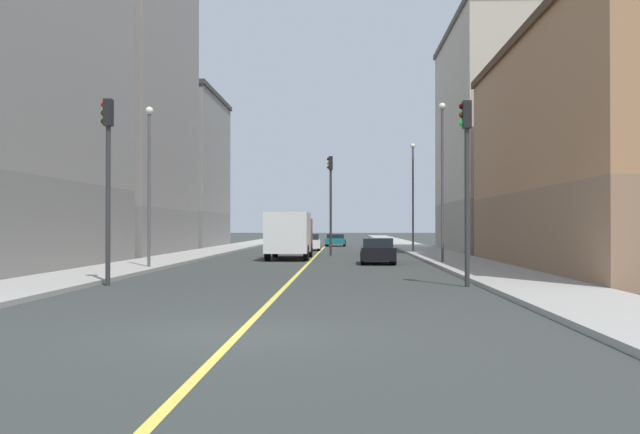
# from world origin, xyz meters

# --- Properties ---
(ground_plane) EXTENTS (400.00, 400.00, 0.00)m
(ground_plane) POSITION_xyz_m (0.00, 0.00, 0.00)
(ground_plane) COLOR #323634
(ground_plane) RESTS_ON ground
(sidewalk_left) EXTENTS (3.47, 168.00, 0.15)m
(sidewalk_left) POSITION_xyz_m (8.09, 49.00, 0.07)
(sidewalk_left) COLOR #9E9B93
(sidewalk_left) RESTS_ON ground
(sidewalk_right) EXTENTS (3.47, 168.00, 0.15)m
(sidewalk_right) POSITION_xyz_m (-8.09, 49.00, 0.07)
(sidewalk_right) COLOR #9E9B93
(sidewalk_right) RESTS_ON ground
(lane_center_stripe) EXTENTS (0.16, 154.00, 0.01)m
(lane_center_stripe) POSITION_xyz_m (0.00, 49.00, 0.01)
(lane_center_stripe) COLOR #E5D14C
(lane_center_stripe) RESTS_ON ground
(building_left_near) EXTENTS (9.48, 24.06, 10.78)m
(building_left_near) POSITION_xyz_m (14.42, 20.77, 5.40)
(building_left_near) COLOR #8F6B4F
(building_left_near) RESTS_ON ground
(building_left_mid) EXTENTS (9.48, 18.65, 16.90)m
(building_left_mid) POSITION_xyz_m (14.42, 43.32, 8.46)
(building_left_mid) COLOR #9D9688
(building_left_mid) RESTS_ON ground
(building_right_midblock) EXTENTS (9.48, 17.21, 21.15)m
(building_right_midblock) POSITION_xyz_m (-14.42, 38.19, 10.59)
(building_right_midblock) COLOR slate
(building_right_midblock) RESTS_ON ground
(building_right_distant) EXTENTS (9.48, 15.36, 14.18)m
(building_right_distant) POSITION_xyz_m (-14.42, 55.94, 7.10)
(building_right_distant) COLOR slate
(building_right_distant) RESTS_ON ground
(traffic_light_left_near) EXTENTS (0.40, 0.32, 6.11)m
(traffic_light_left_near) POSITION_xyz_m (5.94, 11.16, 3.95)
(traffic_light_left_near) COLOR #2D2D2D
(traffic_light_left_near) RESTS_ON ground
(traffic_light_right_near) EXTENTS (0.40, 0.32, 6.23)m
(traffic_light_right_near) POSITION_xyz_m (-5.97, 11.16, 4.02)
(traffic_light_right_near) COLOR #2D2D2D
(traffic_light_right_near) RESTS_ON ground
(traffic_light_median_far) EXTENTS (0.40, 0.32, 6.67)m
(traffic_light_median_far) POSITION_xyz_m (0.97, 37.00, 4.27)
(traffic_light_median_far) COLOR #2D2D2D
(traffic_light_median_far) RESTS_ON ground
(street_lamp_left_near) EXTENTS (0.36, 0.36, 8.19)m
(street_lamp_left_near) POSITION_xyz_m (6.95, 25.29, 5.03)
(street_lamp_left_near) COLOR #4C4C51
(street_lamp_left_near) RESTS_ON ground
(street_lamp_right_near) EXTENTS (0.36, 0.36, 7.27)m
(street_lamp_right_near) POSITION_xyz_m (-6.95, 20.27, 4.54)
(street_lamp_right_near) COLOR #4C4C51
(street_lamp_right_near) RESTS_ON ground
(street_lamp_left_far) EXTENTS (0.36, 0.36, 7.93)m
(street_lamp_left_far) POSITION_xyz_m (6.95, 42.15, 4.89)
(street_lamp_left_far) COLOR #4C4C51
(street_lamp_left_far) RESTS_ON ground
(car_black) EXTENTS (1.85, 4.18, 1.35)m
(car_black) POSITION_xyz_m (3.67, 26.09, 0.67)
(car_black) COLOR black
(car_black) RESTS_ON ground
(car_white) EXTENTS (2.11, 4.14, 1.34)m
(car_white) POSITION_xyz_m (-1.04, 47.31, 0.65)
(car_white) COLOR white
(car_white) RESTS_ON ground
(car_teal) EXTENTS (2.00, 4.08, 1.19)m
(car_teal) POSITION_xyz_m (1.03, 60.36, 0.60)
(car_teal) COLOR #196670
(car_teal) RESTS_ON ground
(box_truck) EXTENTS (2.51, 7.70, 2.77)m
(box_truck) POSITION_xyz_m (-1.37, 31.47, 1.53)
(box_truck) COLOR maroon
(box_truck) RESTS_ON ground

